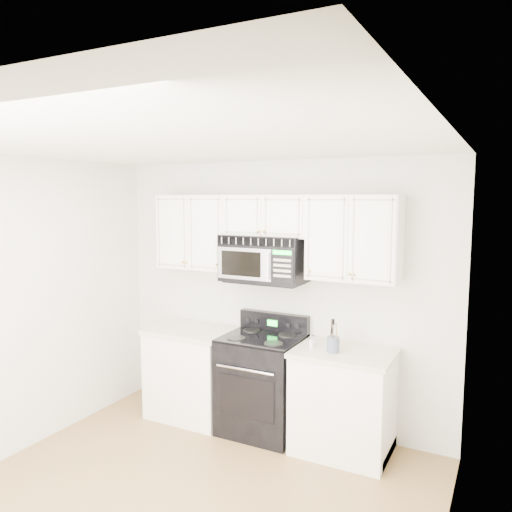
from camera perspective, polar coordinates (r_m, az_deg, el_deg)
The scene contains 9 objects.
room at distance 3.50m, azimuth -9.95°, elevation -9.13°, with size 3.51×3.51×2.61m.
base_cabinet_left at distance 5.32m, azimuth -7.18°, elevation -13.35°, with size 0.86×0.65×0.92m.
base_cabinet_right at distance 4.66m, azimuth 9.97°, elevation -16.38°, with size 0.86×0.65×0.92m.
range at distance 4.92m, azimuth 0.71°, elevation -14.26°, with size 0.73×0.67×1.11m.
upper_cabinets at distance 4.73m, azimuth 1.59°, elevation 2.92°, with size 2.44×0.37×0.75m.
microwave at distance 4.74m, azimuth 0.93°, elevation -0.26°, with size 0.80×0.45×0.44m.
utensil_crock at distance 4.41m, azimuth 8.81°, elevation -9.86°, with size 0.11×0.11×0.29m.
shaker_salt at distance 4.50m, azimuth 6.34°, elevation -9.80°, with size 0.04×0.04×0.10m.
shaker_pepper at distance 4.60m, azimuth 6.71°, elevation -9.47°, with size 0.04×0.04×0.10m.
Camera 1 is at (2.05, -2.67, 2.25)m, focal length 35.00 mm.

